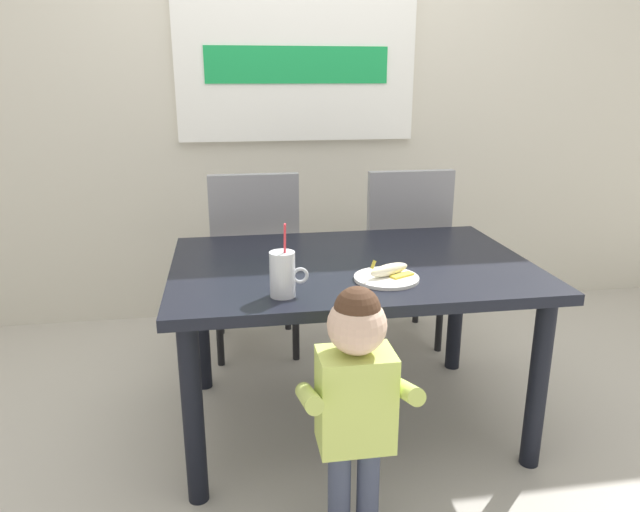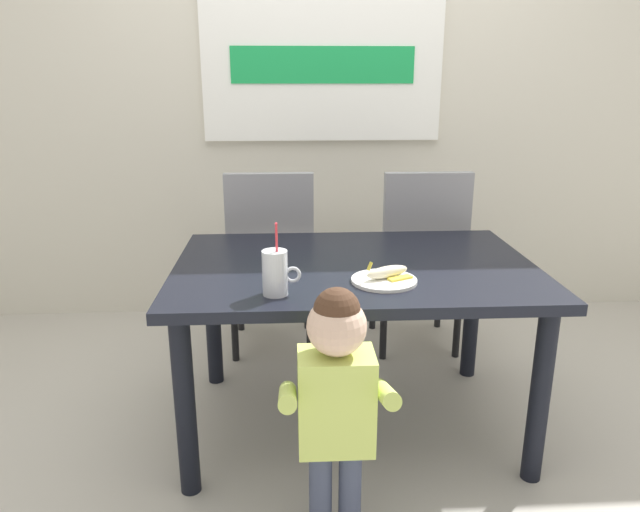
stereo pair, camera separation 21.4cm
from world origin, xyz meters
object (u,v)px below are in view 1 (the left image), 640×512
object	(u,v)px
peeled_banana	(390,270)
toddler_standing	(356,389)
dining_chair_right	(401,248)
dining_table	(351,284)
snack_plate	(386,278)
milk_cup	(283,277)
dining_chair_left	(255,254)

from	to	relation	value
peeled_banana	toddler_standing	bearing A→B (deg)	-116.36
toddler_standing	peeled_banana	size ratio (longest dim) A/B	4.77
dining_chair_right	peeled_banana	distance (m)	0.96
dining_table	snack_plate	distance (m)	0.25
milk_cup	dining_table	bearing A→B (deg)	47.21
dining_chair_right	toddler_standing	distance (m)	1.43
toddler_standing	peeled_banana	distance (m)	0.53
dining_chair_right	dining_table	bearing A→B (deg)	58.83
snack_plate	peeled_banana	size ratio (longest dim) A/B	1.31
dining_chair_right	snack_plate	bearing A→B (deg)	69.73
dining_chair_left	snack_plate	xyz separation A→B (m)	(0.42, -0.92, 0.17)
dining_chair_left	dining_chair_right	xyz separation A→B (m)	(0.75, -0.02, 0.00)
toddler_standing	snack_plate	size ratio (longest dim) A/B	3.64
dining_table	toddler_standing	world-z (taller)	toddler_standing
dining_table	toddler_standing	xyz separation A→B (m)	(-0.12, -0.64, -0.09)
dining_chair_left	dining_chair_right	distance (m)	0.75
dining_chair_left	snack_plate	world-z (taller)	dining_chair_left
dining_chair_right	milk_cup	distance (m)	1.25
toddler_standing	snack_plate	bearing A→B (deg)	64.53
dining_chair_left	toddler_standing	xyz separation A→B (m)	(0.22, -1.34, -0.02)
toddler_standing	snack_plate	distance (m)	0.50
dining_table	peeled_banana	bearing A→B (deg)	-65.83
dining_table	snack_plate	bearing A→B (deg)	-70.38
dining_chair_right	toddler_standing	size ratio (longest dim) A/B	1.15
dining_chair_left	milk_cup	size ratio (longest dim) A/B	3.83
dining_chair_left	dining_chair_right	size ratio (longest dim) A/B	1.00
dining_chair_left	milk_cup	bearing A→B (deg)	92.48
dining_chair_right	peeled_banana	world-z (taller)	dining_chair_right
toddler_standing	dining_chair_right	bearing A→B (deg)	68.03
snack_plate	peeled_banana	world-z (taller)	peeled_banana
milk_cup	snack_plate	distance (m)	0.39
milk_cup	snack_plate	size ratio (longest dim) A/B	1.09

